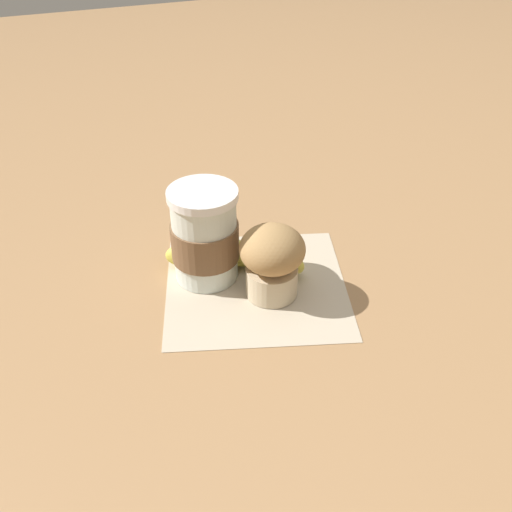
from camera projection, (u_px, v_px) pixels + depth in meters
ground_plane at (256, 286)px, 0.74m from camera, size 3.00×3.00×0.00m
paper_napkin at (256, 285)px, 0.74m from camera, size 0.27×0.27×0.00m
coffee_cup at (205, 236)px, 0.72m from camera, size 0.08×0.08×0.12m
muffin at (272, 259)px, 0.70m from camera, size 0.08×0.08×0.09m
banana at (236, 256)px, 0.76m from camera, size 0.17×0.11×0.03m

